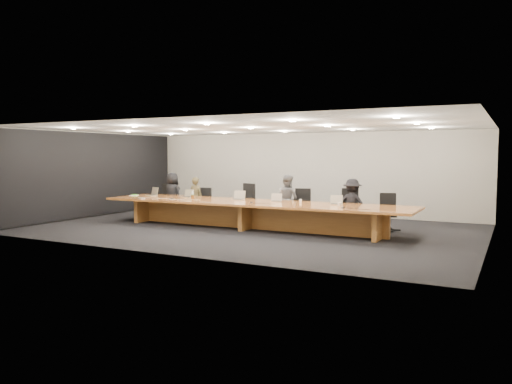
% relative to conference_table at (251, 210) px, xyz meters
% --- Properties ---
extents(ground, '(12.00, 12.00, 0.00)m').
position_rel_conference_table_xyz_m(ground, '(0.00, 0.00, -0.52)').
color(ground, black).
rests_on(ground, ground).
extents(back_wall, '(12.00, 0.02, 2.80)m').
position_rel_conference_table_xyz_m(back_wall, '(0.00, 4.00, 0.88)').
color(back_wall, beige).
rests_on(back_wall, ground).
extents(left_wall_panel, '(0.08, 7.84, 2.74)m').
position_rel_conference_table_xyz_m(left_wall_panel, '(-5.94, 0.00, 0.85)').
color(left_wall_panel, black).
rests_on(left_wall_panel, ground).
extents(conference_table, '(9.00, 1.80, 0.75)m').
position_rel_conference_table_xyz_m(conference_table, '(0.00, 0.00, 0.00)').
color(conference_table, '#935020').
rests_on(conference_table, ground).
extents(chair_far_left, '(0.67, 0.67, 1.09)m').
position_rel_conference_table_xyz_m(chair_far_left, '(-4.05, 1.20, 0.02)').
color(chair_far_left, black).
rests_on(chair_far_left, ground).
extents(chair_left, '(0.56, 0.56, 1.00)m').
position_rel_conference_table_xyz_m(chair_left, '(-2.47, 1.29, -0.02)').
color(chair_left, black).
rests_on(chair_left, ground).
extents(chair_mid_left, '(0.76, 0.76, 1.19)m').
position_rel_conference_table_xyz_m(chair_mid_left, '(-0.94, 1.26, 0.07)').
color(chair_mid_left, black).
rests_on(chair_mid_left, ground).
extents(chair_mid_right, '(0.62, 0.62, 1.09)m').
position_rel_conference_table_xyz_m(chair_mid_right, '(1.00, 1.20, 0.03)').
color(chair_mid_right, black).
rests_on(chair_mid_right, ground).
extents(chair_right, '(0.58, 0.58, 1.13)m').
position_rel_conference_table_xyz_m(chair_right, '(2.36, 1.30, 0.04)').
color(chair_right, black).
rests_on(chair_right, ground).
extents(chair_far_right, '(0.65, 0.65, 1.04)m').
position_rel_conference_table_xyz_m(chair_far_right, '(3.48, 1.30, -0.00)').
color(chair_far_right, black).
rests_on(chair_far_right, ground).
extents(person_a, '(0.78, 0.57, 1.46)m').
position_rel_conference_table_xyz_m(person_a, '(-3.63, 1.22, 0.21)').
color(person_a, black).
rests_on(person_a, ground).
extents(person_b, '(0.51, 0.35, 1.34)m').
position_rel_conference_table_xyz_m(person_b, '(-2.61, 1.12, 0.15)').
color(person_b, '#3E3822').
rests_on(person_b, ground).
extents(person_c, '(0.81, 0.68, 1.47)m').
position_rel_conference_table_xyz_m(person_c, '(0.55, 1.22, 0.21)').
color(person_c, '#58585A').
rests_on(person_c, ground).
extents(person_d, '(0.91, 0.54, 1.39)m').
position_rel_conference_table_xyz_m(person_d, '(2.52, 1.18, 0.18)').
color(person_d, black).
rests_on(person_d, ground).
extents(laptop_a, '(0.43, 0.38, 0.28)m').
position_rel_conference_table_xyz_m(laptop_a, '(-3.78, 0.32, 0.37)').
color(laptop_a, tan).
rests_on(laptop_a, conference_table).
extents(laptop_b, '(0.33, 0.25, 0.25)m').
position_rel_conference_table_xyz_m(laptop_b, '(-2.43, 0.36, 0.36)').
color(laptop_b, '#C3B895').
rests_on(laptop_b, conference_table).
extents(laptop_c, '(0.37, 0.29, 0.27)m').
position_rel_conference_table_xyz_m(laptop_c, '(-0.61, 0.34, 0.37)').
color(laptop_c, '#BDAC91').
rests_on(laptop_c, conference_table).
extents(laptop_d, '(0.34, 0.29, 0.24)m').
position_rel_conference_table_xyz_m(laptop_d, '(0.61, 0.33, 0.35)').
color(laptop_d, '#C8B399').
rests_on(laptop_d, conference_table).
extents(laptop_e, '(0.37, 0.31, 0.25)m').
position_rel_conference_table_xyz_m(laptop_e, '(2.35, 0.34, 0.36)').
color(laptop_e, beige).
rests_on(laptop_e, conference_table).
extents(water_bottle, '(0.08, 0.08, 0.22)m').
position_rel_conference_table_xyz_m(water_bottle, '(-1.94, -0.03, 0.34)').
color(water_bottle, silver).
rests_on(water_bottle, conference_table).
extents(amber_mug, '(0.10, 0.10, 0.11)m').
position_rel_conference_table_xyz_m(amber_mug, '(-1.92, -0.06, 0.29)').
color(amber_mug, brown).
rests_on(amber_mug, conference_table).
extents(paper_cup_near, '(0.09, 0.09, 0.09)m').
position_rel_conference_table_xyz_m(paper_cup_near, '(1.31, 0.41, 0.27)').
color(paper_cup_near, white).
rests_on(paper_cup_near, conference_table).
extents(paper_cup_far, '(0.09, 0.09, 0.09)m').
position_rel_conference_table_xyz_m(paper_cup_far, '(2.52, 0.07, 0.28)').
color(paper_cup_far, white).
rests_on(paper_cup_far, conference_table).
extents(notepad, '(0.29, 0.25, 0.01)m').
position_rel_conference_table_xyz_m(notepad, '(-4.30, 0.11, 0.24)').
color(notepad, silver).
rests_on(notepad, conference_table).
extents(lime_gadget, '(0.17, 0.10, 0.03)m').
position_rel_conference_table_xyz_m(lime_gadget, '(-4.29, 0.12, 0.26)').
color(lime_gadget, green).
rests_on(lime_gadget, notepad).
extents(av_box, '(0.23, 0.21, 0.03)m').
position_rel_conference_table_xyz_m(av_box, '(-3.37, -0.61, 0.24)').
color(av_box, '#BBBBC0').
rests_on(av_box, conference_table).
extents(mic_left, '(0.15, 0.15, 0.03)m').
position_rel_conference_table_xyz_m(mic_left, '(-2.48, -0.31, 0.24)').
color(mic_left, black).
rests_on(mic_left, conference_table).
extents(mic_center, '(0.14, 0.14, 0.03)m').
position_rel_conference_table_xyz_m(mic_center, '(0.17, -0.29, 0.24)').
color(mic_center, black).
rests_on(mic_center, conference_table).
extents(mic_right, '(0.12, 0.12, 0.03)m').
position_rel_conference_table_xyz_m(mic_right, '(2.77, -0.38, 0.24)').
color(mic_right, black).
rests_on(mic_right, conference_table).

